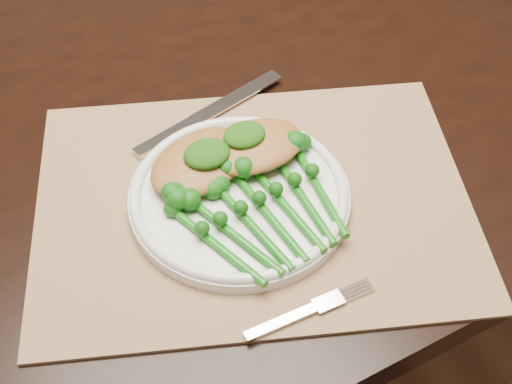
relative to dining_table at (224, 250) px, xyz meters
name	(u,v)px	position (x,y,z in m)	size (l,w,h in m)	color
floor	(261,318)	(0.10, 0.05, -0.38)	(4.00, 4.00, 0.00)	brown
dining_table	(224,250)	(0.00, 0.00, 0.00)	(1.62, 0.94, 0.75)	black
placemat	(253,201)	(-0.05, -0.21, 0.38)	(0.49, 0.36, 0.00)	#9C744F
dinner_plate	(239,195)	(-0.06, -0.20, 0.39)	(0.25, 0.25, 0.02)	white
knife	(196,120)	(-0.05, -0.06, 0.38)	(0.22, 0.07, 0.01)	silver
fork	(318,306)	(-0.05, -0.37, 0.38)	(0.14, 0.02, 0.00)	silver
chicken_fillet_left	(200,162)	(-0.09, -0.15, 0.40)	(0.13, 0.09, 0.03)	#AA6C31
chicken_fillet_right	(254,146)	(-0.02, -0.16, 0.41)	(0.12, 0.08, 0.02)	#AA6C31
pesto_dollop_left	(207,154)	(-0.08, -0.16, 0.42)	(0.05, 0.05, 0.02)	#133F09
pesto_dollop_right	(244,135)	(-0.03, -0.15, 0.42)	(0.05, 0.04, 0.02)	#133F09
broccolini_bundle	(270,216)	(-0.05, -0.25, 0.40)	(0.18, 0.20, 0.04)	#11650D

